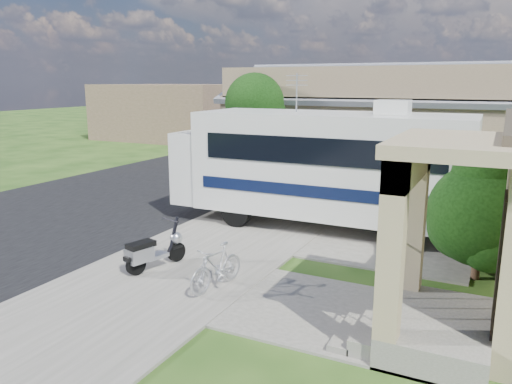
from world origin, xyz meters
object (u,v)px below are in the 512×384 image
at_px(bicycle, 217,270).
at_px(pickup_truck, 247,152).
at_px(motorhome, 320,164).
at_px(garden_hose, 384,300).
at_px(shrub, 485,210).
at_px(van, 298,136).
at_px(scooter, 152,251).

bearing_deg(bicycle, pickup_truck, 125.44).
distance_m(motorhome, pickup_truck, 10.62).
xyz_separation_m(bicycle, garden_hose, (3.24, 0.90, -0.37)).
distance_m(motorhome, shrub, 5.06).
bearing_deg(pickup_truck, garden_hose, 129.49).
bearing_deg(pickup_truck, van, -85.50).
relative_size(bicycle, pickup_truck, 0.27).
relative_size(motorhome, pickup_truck, 1.49).
distance_m(shrub, bicycle, 5.84).
relative_size(shrub, pickup_truck, 0.52).
xyz_separation_m(bicycle, van, (-6.64, 21.05, 0.40)).
bearing_deg(garden_hose, van, 116.10).
bearing_deg(bicycle, scooter, -178.18).
height_order(bicycle, pickup_truck, pickup_truck).
xyz_separation_m(shrub, bicycle, (-4.80, -3.15, -1.09)).
height_order(shrub, bicycle, shrub).
height_order(bicycle, van, van).
bearing_deg(motorhome, scooter, -113.93).
bearing_deg(bicycle, van, 117.88).
height_order(pickup_truck, garden_hose, pickup_truck).
bearing_deg(scooter, garden_hose, 21.68).
bearing_deg(pickup_truck, motorhome, 131.52).
height_order(van, garden_hose, van).
bearing_deg(van, scooter, -83.42).
xyz_separation_m(scooter, garden_hose, (5.09, 0.62, -0.39)).
relative_size(motorhome, garden_hose, 21.18).
relative_size(scooter, pickup_truck, 0.28).
xyz_separation_m(van, garden_hose, (9.87, -20.16, -0.77)).
xyz_separation_m(pickup_truck, garden_hose, (9.61, -12.73, -0.71)).
height_order(motorhome, garden_hose, motorhome).
distance_m(scooter, pickup_truck, 14.10).
distance_m(motorhome, scooter, 5.74).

